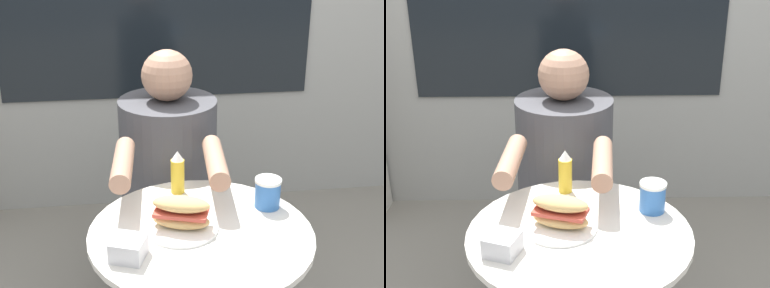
% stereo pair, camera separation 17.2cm
% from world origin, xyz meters
% --- Properties ---
extents(cafe_table, '(0.68, 0.68, 0.75)m').
position_xyz_m(cafe_table, '(0.00, 0.00, 0.54)').
color(cafe_table, beige).
rests_on(cafe_table, ground_plane).
extents(diner_chair, '(0.41, 0.41, 0.87)m').
position_xyz_m(diner_chair, '(-0.04, 0.90, 0.52)').
color(diner_chair, '#333338').
rests_on(diner_chair, ground_plane).
extents(seated_diner, '(0.42, 0.71, 1.17)m').
position_xyz_m(seated_diner, '(-0.05, 0.54, 0.50)').
color(seated_diner, '#424247').
rests_on(seated_diner, ground_plane).
extents(sandwich_on_plate, '(0.23, 0.23, 0.11)m').
position_xyz_m(sandwich_on_plate, '(-0.06, 0.02, 0.79)').
color(sandwich_on_plate, white).
rests_on(sandwich_on_plate, cafe_table).
extents(drink_cup, '(0.09, 0.09, 0.10)m').
position_xyz_m(drink_cup, '(0.24, 0.12, 0.80)').
color(drink_cup, '#336BB7').
rests_on(drink_cup, cafe_table).
extents(napkin_box, '(0.12, 0.12, 0.06)m').
position_xyz_m(napkin_box, '(-0.22, -0.11, 0.78)').
color(napkin_box, silver).
rests_on(napkin_box, cafe_table).
extents(condiment_bottle, '(0.05, 0.05, 0.15)m').
position_xyz_m(condiment_bottle, '(-0.04, 0.26, 0.82)').
color(condiment_bottle, gold).
rests_on(condiment_bottle, cafe_table).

